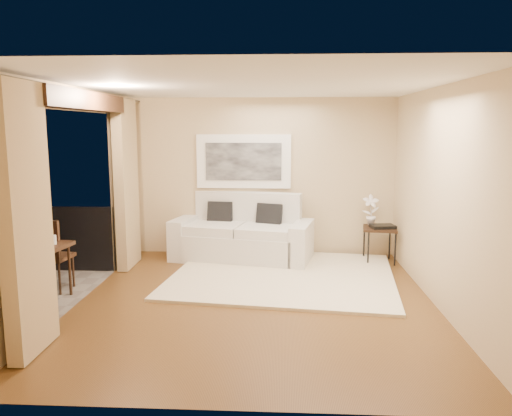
# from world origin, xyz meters

# --- Properties ---
(floor) EXTENTS (5.00, 5.00, 0.00)m
(floor) POSITION_xyz_m (0.00, 0.00, 0.00)
(floor) COLOR brown
(floor) RESTS_ON ground
(room_shell) EXTENTS (5.00, 6.40, 5.00)m
(room_shell) POSITION_xyz_m (-2.13, 0.00, 2.52)
(room_shell) COLOR white
(room_shell) RESTS_ON ground
(balcony) EXTENTS (1.81, 2.60, 1.17)m
(balcony) POSITION_xyz_m (-3.31, 0.00, 0.18)
(balcony) COLOR #605B56
(balcony) RESTS_ON ground
(curtains) EXTENTS (0.16, 4.80, 2.64)m
(curtains) POSITION_xyz_m (-2.11, 0.00, 1.34)
(curtains) COLOR tan
(curtains) RESTS_ON ground
(artwork) EXTENTS (1.62, 0.07, 0.92)m
(artwork) POSITION_xyz_m (-0.34, 2.46, 1.62)
(artwork) COLOR white
(artwork) RESTS_ON room_shell
(rug) EXTENTS (3.53, 3.17, 0.04)m
(rug) POSITION_xyz_m (0.35, 1.09, 0.02)
(rug) COLOR beige
(rug) RESTS_ON floor
(sofa) EXTENTS (2.44, 1.43, 1.10)m
(sofa) POSITION_xyz_m (-0.32, 2.10, 0.39)
(sofa) COLOR silver
(sofa) RESTS_ON floor
(side_table) EXTENTS (0.61, 0.61, 0.58)m
(side_table) POSITION_xyz_m (1.93, 2.00, 0.52)
(side_table) COLOR black
(side_table) RESTS_ON floor
(tray) EXTENTS (0.42, 0.33, 0.05)m
(tray) POSITION_xyz_m (1.97, 1.97, 0.61)
(tray) COLOR black
(tray) RESTS_ON side_table
(orchid) EXTENTS (0.27, 0.19, 0.52)m
(orchid) POSITION_xyz_m (1.80, 2.18, 0.84)
(orchid) COLOR white
(orchid) RESTS_ON side_table
(bistro_table) EXTENTS (0.70, 0.70, 0.74)m
(bistro_table) POSITION_xyz_m (-2.72, -0.13, 0.65)
(bistro_table) COLOR black
(bistro_table) RESTS_ON balcony
(balcony_chair_far) EXTENTS (0.48, 0.48, 1.00)m
(balcony_chair_far) POSITION_xyz_m (-2.77, 0.21, 0.58)
(balcony_chair_far) COLOR black
(balcony_chair_far) RESTS_ON balcony
(ice_bucket) EXTENTS (0.18, 0.18, 0.20)m
(ice_bucket) POSITION_xyz_m (-2.87, -0.03, 0.84)
(ice_bucket) COLOR silver
(ice_bucket) RESTS_ON bistro_table
(candle) EXTENTS (0.06, 0.06, 0.07)m
(candle) POSITION_xyz_m (-2.64, -0.02, 0.77)
(candle) COLOR red
(candle) RESTS_ON bistro_table
(vase) EXTENTS (0.04, 0.04, 0.18)m
(vase) POSITION_xyz_m (-2.72, -0.31, 0.83)
(vase) COLOR silver
(vase) RESTS_ON bistro_table
(glass_a) EXTENTS (0.06, 0.06, 0.12)m
(glass_a) POSITION_xyz_m (-2.54, -0.22, 0.80)
(glass_a) COLOR white
(glass_a) RESTS_ON bistro_table
(glass_b) EXTENTS (0.06, 0.06, 0.12)m
(glass_b) POSITION_xyz_m (-2.55, -0.09, 0.80)
(glass_b) COLOR silver
(glass_b) RESTS_ON bistro_table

